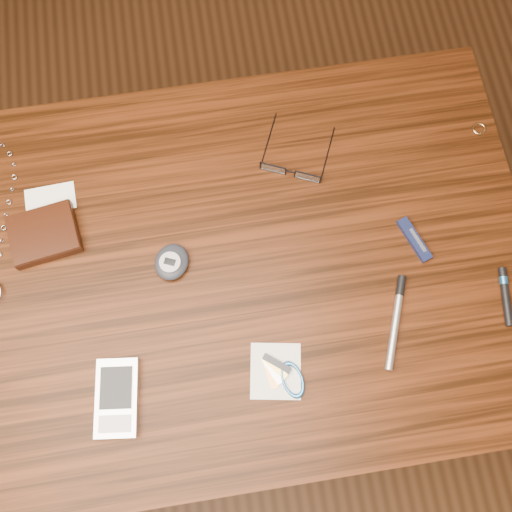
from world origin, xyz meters
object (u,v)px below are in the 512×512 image
object	(u,v)px
wallet_and_card	(44,233)
pda_phone	(117,398)
eyeglasses	(291,169)
pocket_knife	(414,240)
pedometer	(172,262)
silver_pen	(397,315)
notepad_keys	(284,375)
desk	(235,280)

from	to	relation	value
wallet_and_card	pda_phone	world-z (taller)	wallet_and_card
eyeglasses	pocket_knife	bearing A→B (deg)	-40.52
eyeglasses	pedometer	distance (m)	0.26
pocket_knife	silver_pen	world-z (taller)	silver_pen
notepad_keys	silver_pen	distance (m)	0.20
desk	silver_pen	distance (m)	0.30
notepad_keys	pocket_knife	bearing A→B (deg)	36.33
eyeglasses	pedometer	bearing A→B (deg)	-149.05
desk	pda_phone	world-z (taller)	pda_phone
silver_pen	pda_phone	bearing A→B (deg)	-172.41
desk	pda_phone	bearing A→B (deg)	-138.00
pda_phone	wallet_and_card	bearing A→B (deg)	108.73
desk	pocket_knife	distance (m)	0.32
notepad_keys	pocket_knife	xyz separation A→B (m)	(0.25, 0.18, 0.00)
eyeglasses	notepad_keys	bearing A→B (deg)	-101.67
eyeglasses	pocket_knife	size ratio (longest dim) A/B	1.77
eyeglasses	silver_pen	bearing A→B (deg)	-65.75
pedometer	notepad_keys	xyz separation A→B (m)	(0.15, -0.21, -0.01)
wallet_and_card	eyeglasses	distance (m)	0.43
notepad_keys	pocket_knife	size ratio (longest dim) A/B	1.20
pda_phone	desk	bearing A→B (deg)	42.00
desk	notepad_keys	xyz separation A→B (m)	(0.05, -0.19, 0.11)
desk	notepad_keys	distance (m)	0.22
desk	eyeglasses	xyz separation A→B (m)	(0.12, 0.15, 0.11)
desk	silver_pen	world-z (taller)	silver_pen
wallet_and_card	silver_pen	distance (m)	0.59
wallet_and_card	eyeglasses	world-z (taller)	same
desk	notepad_keys	size ratio (longest dim) A/B	10.10
desk	notepad_keys	world-z (taller)	notepad_keys
desk	pedometer	distance (m)	0.15
pedometer	pocket_knife	xyz separation A→B (m)	(0.40, -0.02, -0.01)
pda_phone	pedometer	xyz separation A→B (m)	(0.11, 0.20, 0.00)
pedometer	silver_pen	bearing A→B (deg)	-22.23
eyeglasses	pedometer	xyz separation A→B (m)	(-0.22, -0.13, 0.00)
notepad_keys	eyeglasses	bearing A→B (deg)	78.33
pedometer	notepad_keys	world-z (taller)	pedometer
pda_phone	notepad_keys	size ratio (longest dim) A/B	1.26
pedometer	notepad_keys	size ratio (longest dim) A/B	0.80
pda_phone	pocket_knife	xyz separation A→B (m)	(0.51, 0.18, -0.00)
notepad_keys	silver_pen	size ratio (longest dim) A/B	0.67
wallet_and_card	pedometer	bearing A→B (deg)	-21.83
pda_phone	pocket_knife	world-z (taller)	pda_phone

